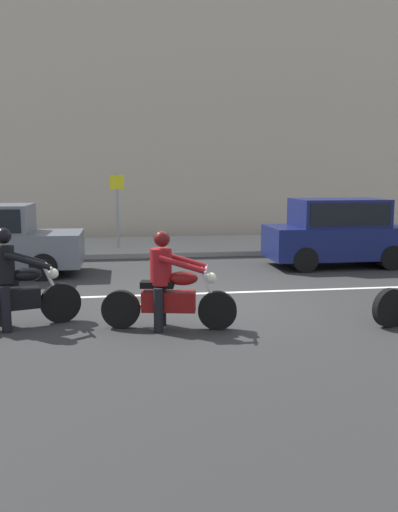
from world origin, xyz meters
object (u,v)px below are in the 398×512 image
(parked_hatchback_navy, at_px, (337,232))
(street_sign_post, at_px, (117,203))
(motorcycle_with_rider_black_leather, at_px, (12,288))
(motorcycle_with_rider_crimson, at_px, (168,289))

(parked_hatchback_navy, xyz_separation_m, street_sign_post, (-5.81, 3.50, 0.62))
(street_sign_post, bearing_deg, parked_hatchback_navy, -31.06)
(motorcycle_with_rider_black_leather, bearing_deg, parked_hatchback_navy, 32.94)
(motorcycle_with_rider_black_leather, height_order, parked_hatchback_navy, parked_hatchback_navy)
(parked_hatchback_navy, bearing_deg, street_sign_post, 148.94)
(motorcycle_with_rider_crimson, relative_size, motorcycle_with_rider_black_leather, 1.03)
(motorcycle_with_rider_crimson, height_order, street_sign_post, street_sign_post)
(motorcycle_with_rider_black_leather, distance_m, street_sign_post, 8.51)
(motorcycle_with_rider_black_leather, bearing_deg, street_sign_post, 79.00)
(street_sign_post, bearing_deg, motorcycle_with_rider_black_leather, -101.00)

